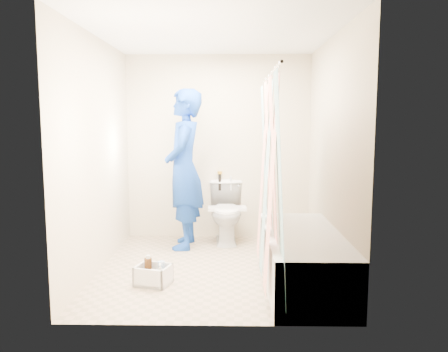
{
  "coord_description": "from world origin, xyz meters",
  "views": [
    {
      "loc": [
        0.18,
        -4.44,
        1.54
      ],
      "look_at": [
        0.09,
        0.39,
        0.94
      ],
      "focal_mm": 35.0,
      "sensor_mm": 36.0,
      "label": 1
    }
  ],
  "objects_px": {
    "plumber": "(184,169)",
    "toilet": "(227,212)",
    "cleaning_caddy": "(154,276)",
    "bathtub": "(302,257)"
  },
  "relations": [
    {
      "from": "plumber",
      "to": "cleaning_caddy",
      "type": "bearing_deg",
      "value": -7.39
    },
    {
      "from": "plumber",
      "to": "toilet",
      "type": "bearing_deg",
      "value": 115.57
    },
    {
      "from": "plumber",
      "to": "bathtub",
      "type": "bearing_deg",
      "value": 44.91
    },
    {
      "from": "bathtub",
      "to": "toilet",
      "type": "bearing_deg",
      "value": 116.33
    },
    {
      "from": "cleaning_caddy",
      "to": "bathtub",
      "type": "bearing_deg",
      "value": 18.27
    },
    {
      "from": "cleaning_caddy",
      "to": "plumber",
      "type": "bearing_deg",
      "value": 99.41
    },
    {
      "from": "toilet",
      "to": "plumber",
      "type": "relative_size",
      "value": 0.4
    },
    {
      "from": "bathtub",
      "to": "cleaning_caddy",
      "type": "relative_size",
      "value": 4.76
    },
    {
      "from": "bathtub",
      "to": "cleaning_caddy",
      "type": "distance_m",
      "value": 1.42
    },
    {
      "from": "bathtub",
      "to": "plumber",
      "type": "xyz_separation_m",
      "value": [
        -1.25,
        1.23,
        0.7
      ]
    }
  ]
}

